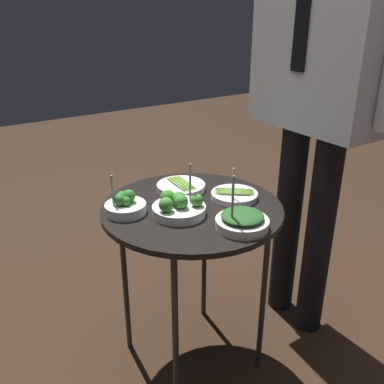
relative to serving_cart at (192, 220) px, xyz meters
The scene contains 8 objects.
ground_plane 0.59m from the serving_cart, ahead, with size 8.00×8.00×0.00m, color black.
serving_cart is the anchor object (origin of this frame).
bowl_broccoli_near_rim 0.11m from the serving_cart, 67.59° to the right, with size 0.17×0.17×0.16m.
bowl_asparagus_far_rim 0.17m from the serving_cart, 79.43° to the left, with size 0.16×0.16×0.13m.
bowl_asparagus_mid_left 0.15m from the serving_cart, 163.14° to the left, with size 0.17×0.17×0.03m.
bowl_broccoli_mid_right 0.23m from the serving_cart, 110.14° to the right, with size 0.13×0.13×0.13m.
bowl_spinach_back_right 0.22m from the serving_cart, 11.28° to the left, with size 0.16×0.16×0.17m.
waiter_figure 0.71m from the serving_cart, 85.67° to the left, with size 0.63×0.24×1.71m.
Camera 1 is at (1.05, -0.70, 1.25)m, focal length 40.00 mm.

